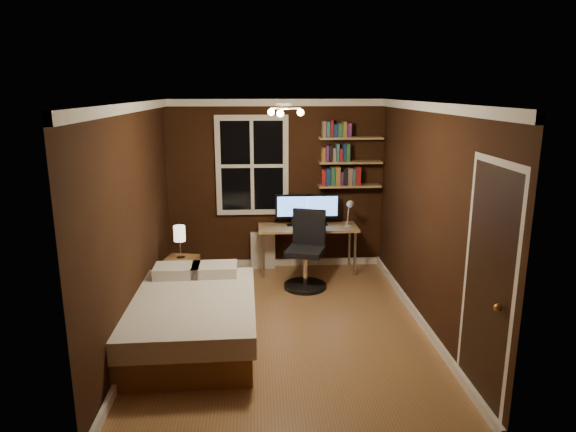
{
  "coord_description": "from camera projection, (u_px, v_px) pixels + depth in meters",
  "views": [
    {
      "loc": [
        -0.29,
        -5.4,
        2.62
      ],
      "look_at": [
        0.08,
        0.45,
        1.18
      ],
      "focal_mm": 32.0,
      "sensor_mm": 36.0,
      "label": 1
    }
  ],
  "objects": [
    {
      "name": "books_row_lower",
      "position": [
        350.0,
        177.0,
        7.53
      ],
      "size": [
        0.54,
        0.16,
        0.23
      ],
      "primitive_type": null,
      "color": "maroon",
      "rests_on": "bookshelf_lower"
    },
    {
      "name": "monitor_right",
      "position": [
        322.0,
        210.0,
        7.52
      ],
      "size": [
        0.5,
        0.12,
        0.46
      ],
      "primitive_type": null,
      "color": "black",
      "rests_on": "desk"
    },
    {
      "name": "ceiling",
      "position": [
        283.0,
        102.0,
        5.28
      ],
      "size": [
        3.2,
        4.2,
        0.02
      ],
      "primitive_type": "cube",
      "color": "white",
      "rests_on": "wall_back"
    },
    {
      "name": "radiator",
      "position": [
        263.0,
        250.0,
        7.73
      ],
      "size": [
        0.36,
        0.13,
        0.55
      ],
      "primitive_type": "cube",
      "color": "silver",
      "rests_on": "ground"
    },
    {
      "name": "bedside_lamp",
      "position": [
        180.0,
        242.0,
        6.61
      ],
      "size": [
        0.15,
        0.15,
        0.44
      ],
      "primitive_type": null,
      "color": "#EBE3C7",
      "rests_on": "nightstand"
    },
    {
      "name": "door_knob",
      "position": [
        498.0,
        308.0,
        3.94
      ],
      "size": [
        0.06,
        0.06,
        0.06
      ],
      "primitive_type": "sphere",
      "color": "#C4853A",
      "rests_on": "door"
    },
    {
      "name": "desk_lamp",
      "position": [
        349.0,
        213.0,
        7.36
      ],
      "size": [
        0.14,
        0.32,
        0.44
      ],
      "primitive_type": null,
      "color": "silver",
      "rests_on": "desk"
    },
    {
      "name": "ceiling_fixture",
      "position": [
        284.0,
        113.0,
        5.2
      ],
      "size": [
        0.44,
        0.44,
        0.18
      ],
      "primitive_type": null,
      "color": "beige",
      "rests_on": "ceiling"
    },
    {
      "name": "wall_back",
      "position": [
        276.0,
        185.0,
        7.61
      ],
      "size": [
        3.2,
        0.04,
        2.5
      ],
      "primitive_type": "cube",
      "color": "black",
      "rests_on": "ground"
    },
    {
      "name": "books_row_middle",
      "position": [
        350.0,
        153.0,
        7.44
      ],
      "size": [
        0.48,
        0.16,
        0.23
      ],
      "primitive_type": null,
      "color": "navy",
      "rests_on": "bookshelf_middle"
    },
    {
      "name": "desk",
      "position": [
        308.0,
        230.0,
        7.51
      ],
      "size": [
        1.44,
        0.54,
        0.69
      ],
      "color": "#A07F4D",
      "rests_on": "ground"
    },
    {
      "name": "window",
      "position": [
        252.0,
        166.0,
        7.48
      ],
      "size": [
        1.06,
        0.06,
        1.46
      ],
      "primitive_type": "cube",
      "color": "white",
      "rests_on": "wall_back"
    },
    {
      "name": "office_chair",
      "position": [
        306.0,
        258.0,
        6.95
      ],
      "size": [
        0.6,
        0.6,
        1.05
      ],
      "rotation": [
        0.0,
        0.0,
        -0.34
      ],
      "color": "black",
      "rests_on": "ground"
    },
    {
      "name": "bookshelf_lower",
      "position": [
        349.0,
        186.0,
        7.56
      ],
      "size": [
        0.92,
        0.22,
        0.03
      ],
      "primitive_type": "cube",
      "color": "#A07F4D",
      "rests_on": "wall_back"
    },
    {
      "name": "monitor_left",
      "position": [
        292.0,
        210.0,
        7.49
      ],
      "size": [
        0.5,
        0.12,
        0.46
      ],
      "primitive_type": null,
      "color": "black",
      "rests_on": "desk"
    },
    {
      "name": "door",
      "position": [
        486.0,
        290.0,
        4.22
      ],
      "size": [
        0.03,
        0.82,
        2.05
      ],
      "primitive_type": null,
      "color": "black",
      "rests_on": "ground"
    },
    {
      "name": "wall_right",
      "position": [
        428.0,
        218.0,
        5.67
      ],
      "size": [
        0.04,
        4.2,
        2.5
      ],
      "primitive_type": "cube",
      "color": "black",
      "rests_on": "ground"
    },
    {
      "name": "floor",
      "position": [
        284.0,
        326.0,
        5.87
      ],
      "size": [
        4.2,
        4.2,
        0.0
      ],
      "primitive_type": "plane",
      "color": "brown",
      "rests_on": "ground"
    },
    {
      "name": "bookshelf_middle",
      "position": [
        350.0,
        162.0,
        7.48
      ],
      "size": [
        0.92,
        0.22,
        0.03
      ],
      "primitive_type": "cube",
      "color": "#A07F4D",
      "rests_on": "wall_back"
    },
    {
      "name": "nightstand",
      "position": [
        182.0,
        276.0,
        6.72
      ],
      "size": [
        0.47,
        0.47,
        0.5
      ],
      "primitive_type": "cube",
      "rotation": [
        0.0,
        0.0,
        -0.2
      ],
      "color": "brown",
      "rests_on": "ground"
    },
    {
      "name": "wall_left",
      "position": [
        134.0,
        222.0,
        5.48
      ],
      "size": [
        0.04,
        4.2,
        2.5
      ],
      "primitive_type": "cube",
      "color": "black",
      "rests_on": "ground"
    },
    {
      "name": "bookshelf_upper",
      "position": [
        351.0,
        138.0,
        7.39
      ],
      "size": [
        0.92,
        0.22,
        0.03
      ],
      "primitive_type": "cube",
      "color": "#A07F4D",
      "rests_on": "wall_back"
    },
    {
      "name": "bed",
      "position": [
        191.0,
        319.0,
        5.43
      ],
      "size": [
        1.38,
        1.89,
        0.63
      ],
      "rotation": [
        0.0,
        0.0,
        0.02
      ],
      "color": "brown",
      "rests_on": "ground"
    },
    {
      "name": "books_row_upper",
      "position": [
        351.0,
        129.0,
        7.36
      ],
      "size": [
        0.42,
        0.16,
        0.23
      ],
      "primitive_type": null,
      "color": "#2A633E",
      "rests_on": "bookshelf_upper"
    }
  ]
}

